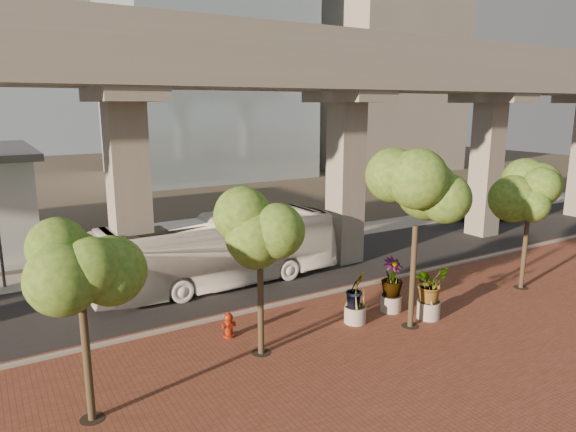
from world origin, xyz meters
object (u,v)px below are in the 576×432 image
transit_bus (218,252)px  parked_car (486,211)px  planter_front (430,286)px  fire_hydrant (229,325)px

transit_bus → parked_car: bearing=-84.3°
parked_car → planter_front: 21.16m
transit_bus → parked_car: (23.80, 2.78, -0.96)m
parked_car → fire_hydrant: parked_car is taller
transit_bus → fire_hydrant: bearing=158.9°
transit_bus → fire_hydrant: size_ratio=12.34×
fire_hydrant → planter_front: planter_front is taller
parked_car → planter_front: bearing=141.8°
fire_hydrant → planter_front: bearing=-18.9°
transit_bus → fire_hydrant: transit_bus is taller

